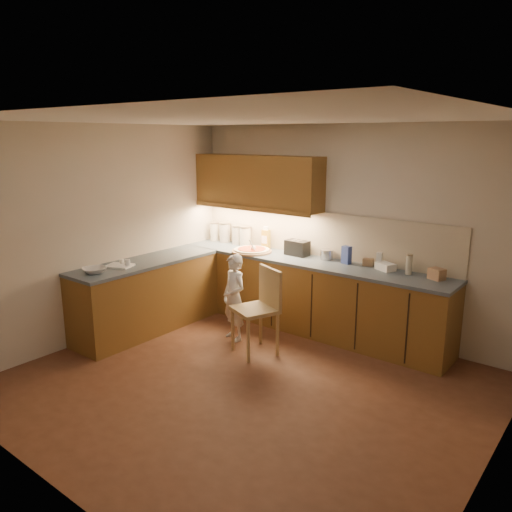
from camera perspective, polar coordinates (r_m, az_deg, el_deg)
name	(u,v)px	position (r m, az deg, el deg)	size (l,w,h in m)	color
room	(244,222)	(4.65, -1.37, 3.96)	(4.54, 4.50, 2.62)	#532E1C
l_counter	(251,295)	(6.45, -0.60, -4.43)	(3.77, 2.62, 0.92)	brown
backsplash	(319,234)	(6.54, 7.20, 2.52)	(3.75, 0.02, 0.58)	beige
upper_cabinets	(257,182)	(6.83, 0.10, 8.49)	(1.95, 0.36, 0.73)	brown
pizza_on_board	(252,250)	(6.74, -0.49, 0.64)	(0.54, 0.54, 0.22)	#A37951
child	(234,297)	(6.10, -2.52, -4.76)	(0.39, 0.26, 1.07)	white
wooden_chair	(261,304)	(5.73, 0.55, -5.56)	(0.58, 0.58, 0.99)	tan
mixing_bowl	(94,270)	(6.01, -18.00, -1.56)	(0.27, 0.27, 0.07)	silver
canister_a	(215,231)	(7.49, -4.75, 2.82)	(0.14, 0.14, 0.28)	white
canister_b	(225,232)	(7.38, -3.59, 2.73)	(0.17, 0.17, 0.29)	beige
canister_c	(237,235)	(7.23, -2.19, 2.44)	(0.15, 0.15, 0.28)	beige
canister_d	(245,236)	(7.15, -1.24, 2.34)	(0.17, 0.17, 0.28)	white
oil_jug	(266,239)	(6.93, 1.14, 2.01)	(0.11, 0.09, 0.31)	#B39023
toaster	(297,248)	(6.57, 4.72, 0.93)	(0.32, 0.19, 0.20)	black
steel_pot	(327,254)	(6.40, 8.08, 0.17)	(0.17, 0.17, 0.13)	#AEADB2
blue_box	(346,255)	(6.22, 10.30, 0.13)	(0.11, 0.08, 0.22)	#364AA2
card_box_a	(368,262)	(6.17, 12.69, -0.71)	(0.12, 0.09, 0.09)	#987552
white_bottle	(379,260)	(6.10, 13.90, -0.47)	(0.06, 0.06, 0.19)	silver
flat_pack	(385,267)	(6.03, 14.58, -1.18)	(0.21, 0.15, 0.09)	white
tall_jar	(409,264)	(5.89, 17.09, -0.91)	(0.08, 0.08, 0.24)	beige
card_box_b	(437,274)	(5.80, 19.96, -1.94)	(0.16, 0.12, 0.12)	tan
dough_cloth	(120,266)	(6.22, -15.33, -1.08)	(0.30, 0.23, 0.02)	white
spice_jar_a	(122,262)	(6.29, -15.10, -0.67)	(0.05, 0.05, 0.07)	silver
spice_jar_b	(127,263)	(6.18, -14.48, -0.81)	(0.07, 0.07, 0.09)	white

